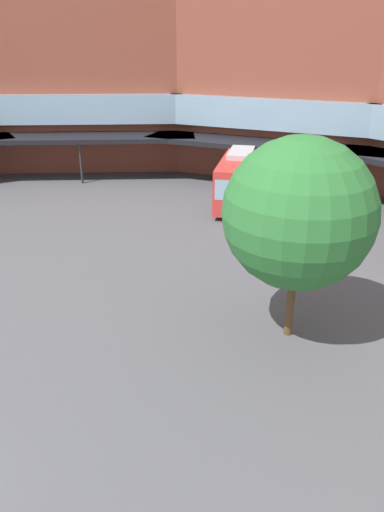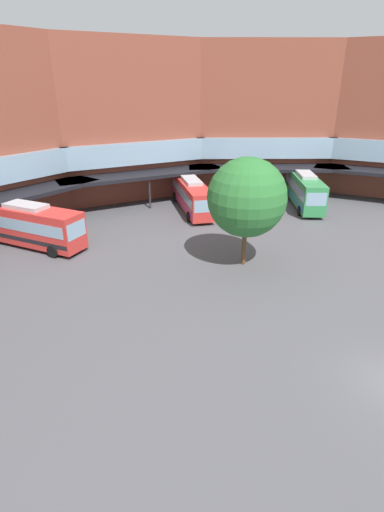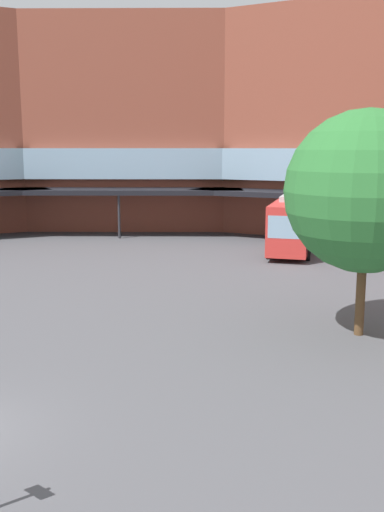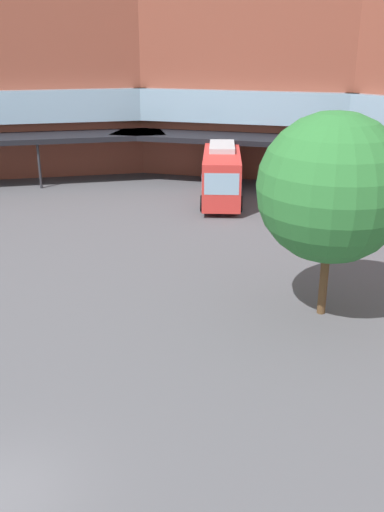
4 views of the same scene
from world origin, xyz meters
name	(u,v)px [view 2 (image 2 of 4)]	position (x,y,z in m)	size (l,w,h in m)	color
station_building	(102,141)	(0.00, 28.37, 8.74)	(85.71, 39.33, 18.38)	brown
bus_0	(304,190)	(22.07, 21.08, 2.00)	(9.17, 9.77, 3.95)	#338C4C
bus_1	(29,225)	(-7.26, 29.65, 1.99)	(6.86, 10.91, 3.94)	red
bus_3	(192,194)	(10.85, 28.53, 1.84)	(7.61, 11.65, 3.64)	red
plaza_tree	(247,198)	(4.57, 14.48, 5.60)	(6.16, 6.16, 8.69)	brown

